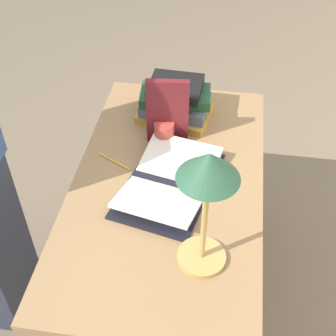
# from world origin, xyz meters

# --- Properties ---
(ground_plane) EXTENTS (12.00, 12.00, 0.00)m
(ground_plane) POSITION_xyz_m (0.00, 0.00, 0.00)
(ground_plane) COLOR #70604C
(reading_desk) EXTENTS (1.24, 0.69, 0.78)m
(reading_desk) POSITION_xyz_m (0.00, 0.00, 0.66)
(reading_desk) COLOR #937047
(reading_desk) RESTS_ON ground_plane
(open_book) EXTENTS (0.50, 0.38, 0.06)m
(open_book) POSITION_xyz_m (0.01, 0.01, 0.79)
(open_book) COLOR black
(open_book) RESTS_ON reading_desk
(book_stack_tall) EXTENTS (0.26, 0.32, 0.16)m
(book_stack_tall) POSITION_xyz_m (-0.40, -0.03, 0.85)
(book_stack_tall) COLOR #BC8933
(book_stack_tall) RESTS_ON reading_desk
(book_standing_upright) EXTENTS (0.04, 0.16, 0.28)m
(book_standing_upright) POSITION_xyz_m (-0.24, -0.04, 0.91)
(book_standing_upright) COLOR maroon
(book_standing_upright) RESTS_ON reading_desk
(reading_lamp) EXTENTS (0.17, 0.17, 0.43)m
(reading_lamp) POSITION_xyz_m (0.31, 0.15, 1.11)
(reading_lamp) COLOR tan
(reading_lamp) RESTS_ON reading_desk
(coffee_mug) EXTENTS (0.11, 0.08, 0.10)m
(coffee_mug) POSITION_xyz_m (-0.22, -0.05, 0.83)
(coffee_mug) COLOR #B74238
(coffee_mug) RESTS_ON reading_desk
(pencil) EXTENTS (0.08, 0.14, 0.01)m
(pencil) POSITION_xyz_m (-0.08, -0.21, 0.78)
(pencil) COLOR gold
(pencil) RESTS_ON reading_desk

